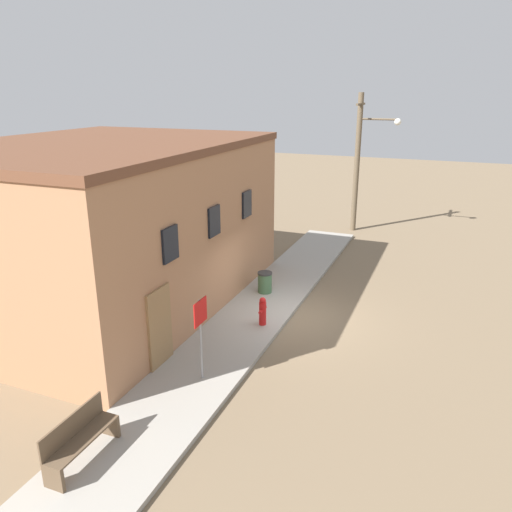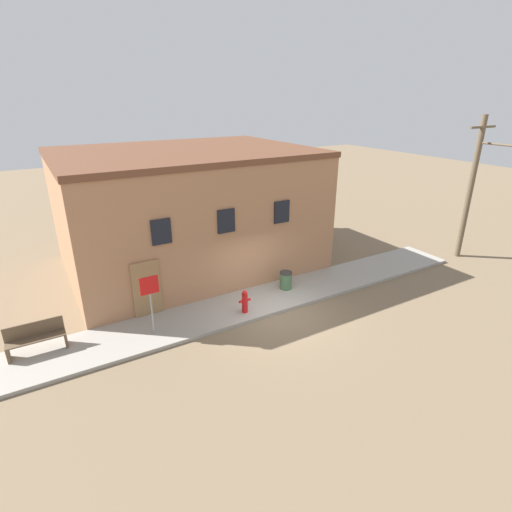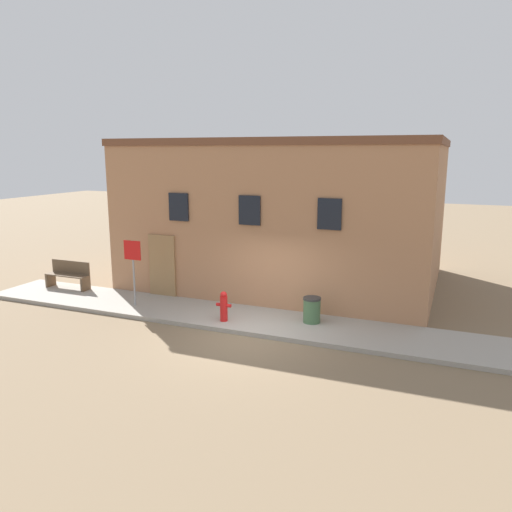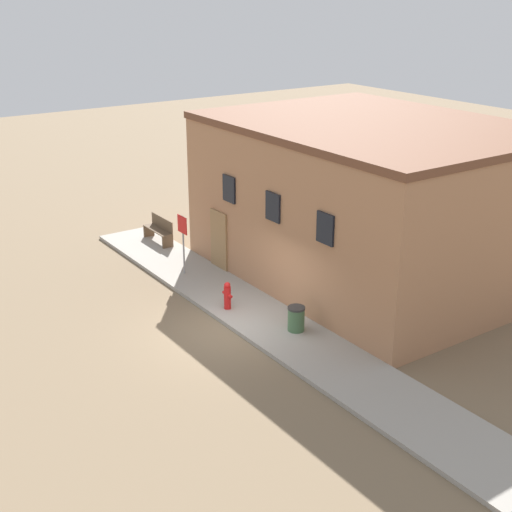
% 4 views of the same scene
% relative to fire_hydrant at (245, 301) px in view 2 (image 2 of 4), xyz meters
% --- Properties ---
extents(ground_plane, '(80.00, 80.00, 0.00)m').
position_rel_fire_hydrant_xyz_m(ground_plane, '(1.06, -0.58, -0.57)').
color(ground_plane, '#7A664C').
extents(sidewalk, '(19.39, 2.23, 0.13)m').
position_rel_fire_hydrant_xyz_m(sidewalk, '(1.06, 0.53, -0.50)').
color(sidewalk, '#9E998E').
rests_on(sidewalk, ground).
extents(brick_building, '(10.77, 8.21, 5.34)m').
position_rel_fire_hydrant_xyz_m(brick_building, '(0.13, 5.69, 2.11)').
color(brick_building, '#A87551').
rests_on(brick_building, ground).
extents(fire_hydrant, '(0.46, 0.22, 0.88)m').
position_rel_fire_hydrant_xyz_m(fire_hydrant, '(0.00, 0.00, 0.00)').
color(fire_hydrant, red).
rests_on(fire_hydrant, sidewalk).
extents(stop_sign, '(0.61, 0.06, 2.08)m').
position_rel_fire_hydrant_xyz_m(stop_sign, '(-3.29, 0.31, 1.00)').
color(stop_sign, gray).
rests_on(stop_sign, sidewalk).
extents(bench, '(1.67, 0.44, 0.97)m').
position_rel_fire_hydrant_xyz_m(bench, '(-6.70, 1.13, 0.04)').
color(bench, brown).
rests_on(bench, sidewalk).
extents(trash_bin, '(0.51, 0.51, 0.74)m').
position_rel_fire_hydrant_xyz_m(trash_bin, '(2.38, 0.84, -0.07)').
color(trash_bin, '#426642').
rests_on(trash_bin, sidewalk).
extents(utility_pole, '(1.80, 2.08, 6.74)m').
position_rel_fire_hydrant_xyz_m(utility_pole, '(12.07, -0.41, 3.08)').
color(utility_pole, brown).
rests_on(utility_pole, ground).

